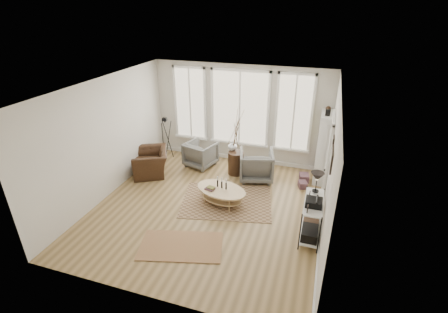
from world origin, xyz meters
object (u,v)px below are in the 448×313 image
(bookcase, at_px, (323,147))
(low_shelf, at_px, (312,215))
(coffee_table, at_px, (221,192))
(armchair_left, at_px, (201,154))
(armchair_right, at_px, (256,165))
(side_table, at_px, (236,145))
(accent_chair, at_px, (151,162))

(bookcase, bearing_deg, low_shelf, -91.28)
(coffee_table, height_order, armchair_left, armchair_left)
(bookcase, distance_m, armchair_left, 3.47)
(armchair_right, distance_m, side_table, 0.78)
(coffee_table, distance_m, side_table, 1.68)
(low_shelf, relative_size, side_table, 0.71)
(armchair_left, height_order, side_table, side_table)
(coffee_table, relative_size, armchair_right, 1.56)
(coffee_table, distance_m, accent_chair, 2.52)
(coffee_table, relative_size, accent_chair, 1.33)
(low_shelf, relative_size, accent_chair, 1.22)
(low_shelf, distance_m, side_table, 3.10)
(side_table, bearing_deg, bookcase, 9.73)
(low_shelf, xyz_separation_m, side_table, (-2.23, 2.13, 0.38))
(low_shelf, bearing_deg, bookcase, 88.72)
(armchair_left, bearing_deg, coffee_table, 140.63)
(low_shelf, bearing_deg, side_table, 136.29)
(bookcase, height_order, armchair_left, bookcase)
(armchair_left, height_order, accent_chair, armchair_left)
(coffee_table, bearing_deg, bookcase, 41.73)
(bookcase, xyz_separation_m, side_table, (-2.28, -0.39, -0.07))
(coffee_table, distance_m, armchair_right, 1.55)
(side_table, distance_m, accent_chair, 2.47)
(coffee_table, height_order, side_table, side_table)
(coffee_table, bearing_deg, armchair_right, 69.82)
(coffee_table, relative_size, side_table, 0.77)
(coffee_table, xyz_separation_m, side_table, (-0.08, 1.58, 0.57))
(side_table, bearing_deg, armchair_right, -11.31)
(coffee_table, height_order, accent_chair, accent_chair)
(coffee_table, bearing_deg, accent_chair, 160.22)
(armchair_left, bearing_deg, side_table, -172.44)
(armchair_left, xyz_separation_m, accent_chair, (-1.17, -0.89, -0.02))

